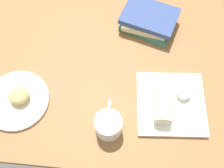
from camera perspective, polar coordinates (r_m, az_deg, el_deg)
dining_table at (r=109.31cm, az=-3.46°, el=5.80°), size 110.00×90.00×4.00cm
round_plate at (r=103.73cm, az=-19.91°, el=-3.30°), size 23.86×23.86×1.40cm
scone_pastry at (r=100.66cm, az=-19.56°, el=-2.41°), size 9.10×8.88×4.81cm
square_plate at (r=99.31cm, az=12.61°, el=-4.17°), size 26.43×26.43×1.60cm
sauce_cup at (r=99.55cm, az=15.21°, el=-1.89°), size 5.32×5.32×2.78cm
breakfast_wrap at (r=94.05cm, az=11.09°, el=-4.79°), size 6.41×11.68×6.29cm
book_stack at (r=113.75cm, az=7.85°, el=13.46°), size 25.52×21.95×7.14cm
coffee_mug at (r=90.42cm, az=-0.76°, el=-8.72°), size 9.26×14.01×8.91cm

